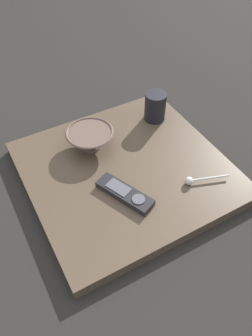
{
  "coord_description": "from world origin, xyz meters",
  "views": [
    {
      "loc": [
        -0.6,
        0.33,
        0.77
      ],
      "look_at": [
        -0.02,
        0.01,
        0.06
      ],
      "focal_mm": 35.55,
      "sensor_mm": 36.0,
      "label": 1
    }
  ],
  "objects_px": {
    "coffee_mug": "(155,107)",
    "tv_remote_near": "(125,193)",
    "teaspoon": "(194,180)",
    "cereal_bowl": "(90,138)"
  },
  "relations": [
    {
      "from": "coffee_mug",
      "to": "tv_remote_near",
      "type": "relative_size",
      "value": 0.56
    },
    {
      "from": "coffee_mug",
      "to": "tv_remote_near",
      "type": "height_order",
      "value": "coffee_mug"
    },
    {
      "from": "coffee_mug",
      "to": "teaspoon",
      "type": "relative_size",
      "value": 0.8
    },
    {
      "from": "teaspoon",
      "to": "tv_remote_near",
      "type": "distance_m",
      "value": 0.2
    },
    {
      "from": "coffee_mug",
      "to": "teaspoon",
      "type": "xyz_separation_m",
      "value": [
        -0.3,
        0.06,
        -0.04
      ]
    },
    {
      "from": "tv_remote_near",
      "to": "coffee_mug",
      "type": "bearing_deg",
      "value": -45.74
    },
    {
      "from": "cereal_bowl",
      "to": "teaspoon",
      "type": "height_order",
      "value": "cereal_bowl"
    },
    {
      "from": "teaspoon",
      "to": "cereal_bowl",
      "type": "bearing_deg",
      "value": 34.54
    },
    {
      "from": "coffee_mug",
      "to": "teaspoon",
      "type": "distance_m",
      "value": 0.31
    },
    {
      "from": "cereal_bowl",
      "to": "coffee_mug",
      "type": "relative_size",
      "value": 1.51
    }
  ]
}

